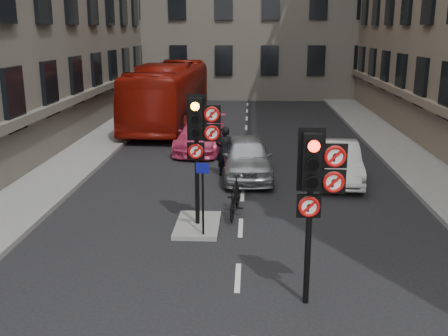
# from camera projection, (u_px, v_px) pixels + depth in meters

# --- Properties ---
(ground) EXTENTS (120.00, 120.00, 0.00)m
(ground) POSITION_uv_depth(u_px,v_px,m) (235.00, 327.00, 9.73)
(ground) COLOR black
(ground) RESTS_ON ground
(pavement_left) EXTENTS (3.00, 50.00, 0.16)m
(pavement_left) POSITION_uv_depth(u_px,v_px,m) (70.00, 160.00, 21.64)
(pavement_left) COLOR gray
(pavement_left) RESTS_ON ground
(pavement_right) EXTENTS (3.00, 50.00, 0.16)m
(pavement_right) POSITION_uv_depth(u_px,v_px,m) (424.00, 165.00, 20.93)
(pavement_right) COLOR gray
(pavement_right) RESTS_ON ground
(centre_island) EXTENTS (1.20, 2.00, 0.12)m
(centre_island) POSITION_uv_depth(u_px,v_px,m) (198.00, 225.00, 14.60)
(centre_island) COLOR gray
(centre_island) RESTS_ON ground
(signal_near) EXTENTS (0.91, 0.40, 3.58)m
(signal_near) POSITION_uv_depth(u_px,v_px,m) (316.00, 180.00, 9.94)
(signal_near) COLOR black
(signal_near) RESTS_ON ground
(signal_far) EXTENTS (0.91, 0.40, 3.58)m
(signal_far) POSITION_uv_depth(u_px,v_px,m) (200.00, 132.00, 13.90)
(signal_far) COLOR black
(signal_far) RESTS_ON centre_island
(car_silver) EXTENTS (2.02, 4.52, 1.51)m
(car_silver) POSITION_uv_depth(u_px,v_px,m) (247.00, 157.00, 19.33)
(car_silver) COLOR #9CA0A4
(car_silver) RESTS_ON ground
(car_white) EXTENTS (1.70, 4.30, 1.39)m
(car_white) POSITION_uv_depth(u_px,v_px,m) (337.00, 162.00, 18.90)
(car_white) COLOR silver
(car_white) RESTS_ON ground
(car_pink) EXTENTS (2.30, 4.90, 1.38)m
(car_pink) POSITION_uv_depth(u_px,v_px,m) (201.00, 135.00, 23.60)
(car_pink) COLOR #E24276
(car_pink) RESTS_ON ground
(bus_red) EXTENTS (3.30, 12.46, 3.45)m
(bus_red) POSITION_uv_depth(u_px,v_px,m) (169.00, 94.00, 29.75)
(bus_red) COLOR maroon
(bus_red) RESTS_ON ground
(motorcycle) EXTENTS (0.72, 1.95, 1.15)m
(motorcycle) POSITION_uv_depth(u_px,v_px,m) (235.00, 197.00, 15.38)
(motorcycle) COLOR black
(motorcycle) RESTS_ON ground
(motorcyclist) EXTENTS (0.72, 0.51, 1.87)m
(motorcyclist) POSITION_uv_depth(u_px,v_px,m) (225.00, 151.00, 19.50)
(motorcyclist) COLOR black
(motorcyclist) RESTS_ON ground
(info_sign) EXTENTS (0.34, 0.12, 1.95)m
(info_sign) POSITION_uv_depth(u_px,v_px,m) (203.00, 189.00, 13.46)
(info_sign) COLOR black
(info_sign) RESTS_ON centre_island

